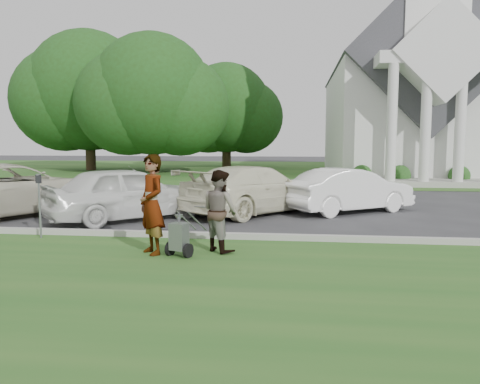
% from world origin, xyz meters
% --- Properties ---
extents(ground, '(120.00, 120.00, 0.00)m').
position_xyz_m(ground, '(0.00, 0.00, 0.00)').
color(ground, '#333335').
rests_on(ground, ground).
extents(grass_strip, '(80.00, 7.00, 0.01)m').
position_xyz_m(grass_strip, '(0.00, -3.00, 0.01)').
color(grass_strip, '#23561D').
rests_on(grass_strip, ground).
extents(church_lawn, '(80.00, 30.00, 0.01)m').
position_xyz_m(church_lawn, '(0.00, 27.00, 0.01)').
color(church_lawn, '#23561D').
rests_on(church_lawn, ground).
extents(curb, '(80.00, 0.18, 0.15)m').
position_xyz_m(curb, '(0.00, 0.55, 0.07)').
color(curb, '#9E9E93').
rests_on(curb, ground).
extents(church, '(9.19, 19.00, 24.10)m').
position_xyz_m(church, '(9.00, 23.11, 5.94)').
color(church, white).
rests_on(church, ground).
extents(tree_left, '(10.63, 8.40, 9.71)m').
position_xyz_m(tree_left, '(-8.01, 21.99, 5.11)').
color(tree_left, '#332316').
rests_on(tree_left, ground).
extents(tree_far, '(11.64, 9.20, 10.73)m').
position_xyz_m(tree_far, '(-14.01, 24.99, 5.69)').
color(tree_far, '#332316').
rests_on(tree_far, ground).
extents(tree_back, '(9.61, 7.60, 8.89)m').
position_xyz_m(tree_back, '(-4.01, 29.99, 4.73)').
color(tree_back, '#332316').
rests_on(tree_back, ground).
extents(striping_cart, '(0.71, 1.05, 0.91)m').
position_xyz_m(striping_cart, '(-0.27, -1.21, 0.39)').
color(striping_cart, black).
rests_on(striping_cart, ground).
extents(person_left, '(0.84, 0.86, 1.99)m').
position_xyz_m(person_left, '(-0.85, -1.07, 1.00)').
color(person_left, '#999999').
rests_on(person_left, ground).
extents(person_right, '(1.03, 1.02, 1.67)m').
position_xyz_m(person_right, '(0.45, -0.67, 0.84)').
color(person_right, '#999999').
rests_on(person_right, ground).
extents(parking_meter_near, '(0.11, 0.10, 1.51)m').
position_xyz_m(parking_meter_near, '(-3.91, 0.11, 0.95)').
color(parking_meter_near, gray).
rests_on(parking_meter_near, ground).
extents(car_a, '(4.94, 6.32, 1.60)m').
position_xyz_m(car_a, '(-6.67, 3.29, 0.80)').
color(car_a, beige).
rests_on(car_a, ground).
extents(car_b, '(4.59, 4.51, 1.56)m').
position_xyz_m(car_b, '(-2.83, 2.87, 0.78)').
color(car_b, white).
rests_on(car_b, ground).
extents(car_c, '(4.82, 5.40, 1.50)m').
position_xyz_m(car_c, '(0.68, 4.57, 0.75)').
color(car_c, '#EFECCB').
rests_on(car_c, ground).
extents(car_d, '(4.36, 3.62, 1.40)m').
position_xyz_m(car_d, '(3.68, 5.13, 0.70)').
color(car_d, white).
rests_on(car_d, ground).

